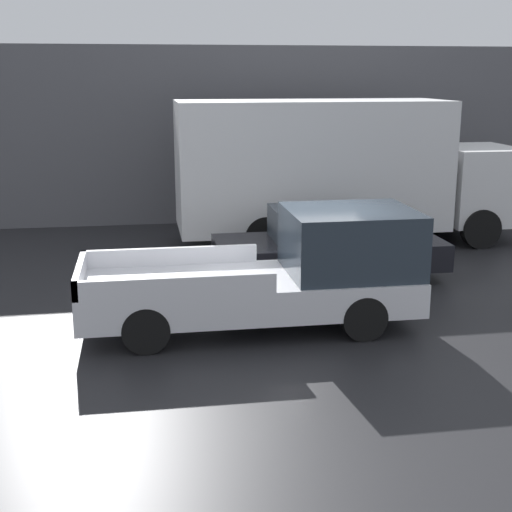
{
  "coord_description": "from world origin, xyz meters",
  "views": [
    {
      "loc": [
        -2.89,
        -12.11,
        4.3
      ],
      "look_at": [
        -0.82,
        0.56,
        1.02
      ],
      "focal_mm": 50.0,
      "sensor_mm": 36.0,
      "label": 1
    }
  ],
  "objects_px": {
    "pickup_truck": "(285,273)",
    "delivery_truck": "(336,168)",
    "car": "(331,243)",
    "newspaper_box": "(312,203)"
  },
  "relations": [
    {
      "from": "car",
      "to": "delivery_truck",
      "type": "bearing_deg",
      "value": 73.23
    },
    {
      "from": "car",
      "to": "newspaper_box",
      "type": "relative_size",
      "value": 4.62
    },
    {
      "from": "pickup_truck",
      "to": "delivery_truck",
      "type": "relative_size",
      "value": 0.65
    },
    {
      "from": "car",
      "to": "delivery_truck",
      "type": "distance_m",
      "value": 3.54
    },
    {
      "from": "car",
      "to": "newspaper_box",
      "type": "bearing_deg",
      "value": 80.04
    },
    {
      "from": "pickup_truck",
      "to": "car",
      "type": "xyz_separation_m",
      "value": [
        1.58,
        2.8,
        -0.18
      ]
    },
    {
      "from": "pickup_truck",
      "to": "newspaper_box",
      "type": "xyz_separation_m",
      "value": [
        2.66,
        8.94,
        -0.42
      ]
    },
    {
      "from": "car",
      "to": "delivery_truck",
      "type": "height_order",
      "value": "delivery_truck"
    },
    {
      "from": "pickup_truck",
      "to": "car",
      "type": "distance_m",
      "value": 3.22
    },
    {
      "from": "pickup_truck",
      "to": "delivery_truck",
      "type": "xyz_separation_m",
      "value": [
        2.54,
        6.0,
        1.01
      ]
    }
  ]
}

